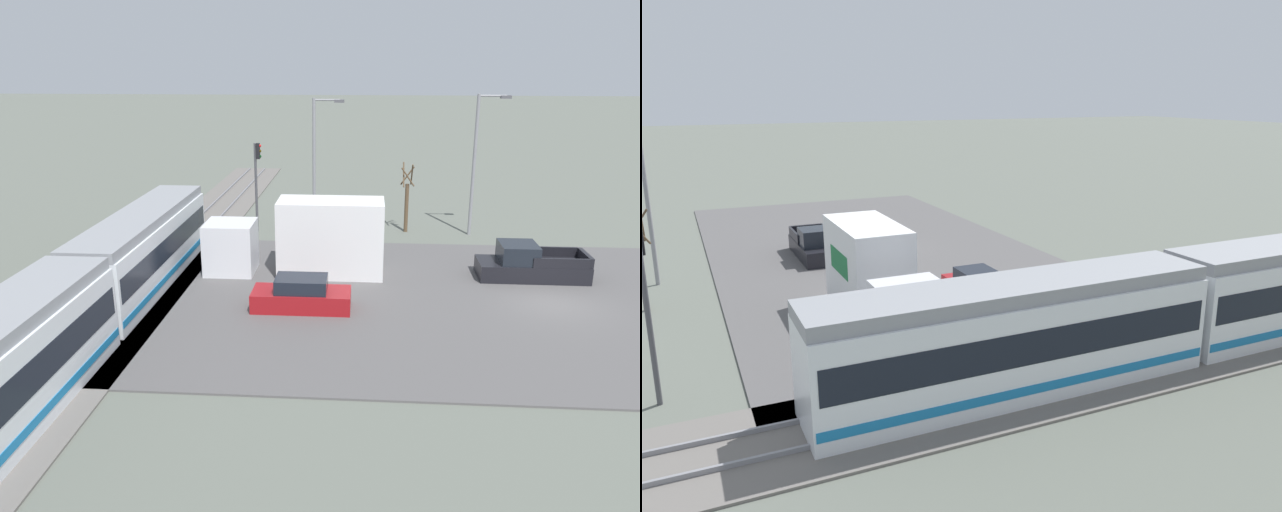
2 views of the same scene
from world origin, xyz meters
TOP-DOWN VIEW (x-y plane):
  - ground_plane at (0.00, 0.00)m, footprint 320.00×320.00m
  - road_surface at (0.00, 0.00)m, footprint 17.79×36.03m
  - rail_bed at (0.00, 18.92)m, footprint 68.15×4.40m
  - light_rail_tram at (-5.35, 18.92)m, footprint 26.24×2.63m
  - box_truck at (3.24, 11.28)m, footprint 2.43×8.92m
  - pickup_truck at (3.30, 0.18)m, footprint 2.09×5.28m
  - sedan_car_0 at (-1.45, 11.05)m, footprint 1.77×4.28m
  - traffic_light_pole at (11.32, 15.09)m, footprint 0.28×0.47m
  - street_lamp_near_crossing at (11.40, 1.67)m, footprint 0.36×1.95m

SIDE VIEW (x-z plane):
  - ground_plane at x=0.00m, z-range 0.00..0.00m
  - road_surface at x=0.00m, z-range 0.00..0.08m
  - rail_bed at x=0.00m, z-range -0.06..0.16m
  - sedan_car_0 at x=-1.45m, z-range -0.05..1.39m
  - pickup_truck at x=3.30m, z-range -0.14..1.62m
  - light_rail_tram at x=-5.35m, z-range -0.54..4.10m
  - box_truck at x=3.24m, z-range -0.07..3.73m
  - traffic_light_pole at x=11.32m, z-range 0.80..6.34m
  - street_lamp_near_crossing at x=11.40m, z-range 0.63..9.16m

